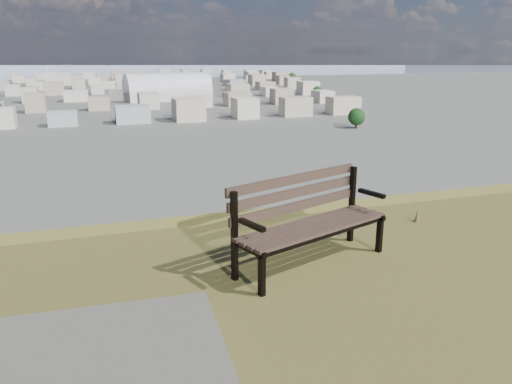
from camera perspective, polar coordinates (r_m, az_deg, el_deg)
name	(u,v)px	position (r m, az deg, el deg)	size (l,w,h in m)	color
park_bench	(307,216)	(5.46, 5.84, -2.72)	(1.93, 1.19, 0.96)	#3F2D24
arena	(168,92)	(296.88, -10.06, 11.21)	(50.18, 26.76, 20.18)	silver
city_blocks	(92,84)	(397.47, -18.19, 11.60)	(395.00, 361.00, 7.00)	silver
city_trees	(46,91)	(323.03, -22.83, 10.61)	(406.52, 387.20, 9.98)	#311F18
bay_water	(90,68)	(902.72, -18.48, 13.28)	(2400.00, 700.00, 0.12)	#97ADC1
far_hills	(63,52)	(1406.48, -21.23, 14.70)	(2050.00, 340.00, 60.00)	#99A4BE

